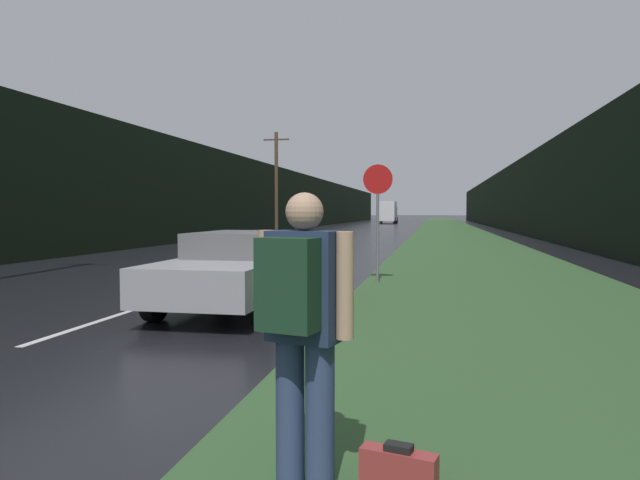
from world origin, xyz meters
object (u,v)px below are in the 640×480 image
(car_passing_near, at_px, (241,268))
(delivery_truck, at_px, (388,212))
(suitcase, at_px, (398,479))
(stop_sign, at_px, (378,210))
(hitchhiker_with_backpack, at_px, (302,322))

(car_passing_near, distance_m, delivery_truck, 73.72)
(suitcase, height_order, car_passing_near, car_passing_near)
(stop_sign, height_order, delivery_truck, delivery_truck)
(stop_sign, distance_m, car_passing_near, 4.38)
(stop_sign, bearing_deg, car_passing_near, -118.72)
(stop_sign, relative_size, delivery_truck, 0.38)
(hitchhiker_with_backpack, distance_m, suitcase, 1.03)
(car_passing_near, xyz_separation_m, delivery_truck, (-3.40, 73.64, 1.01))
(stop_sign, xyz_separation_m, hitchhiker_with_backpack, (0.55, -10.03, -0.69))
(stop_sign, relative_size, suitcase, 6.16)
(hitchhiker_with_backpack, distance_m, car_passing_near, 6.82)
(car_passing_near, height_order, delivery_truck, delivery_truck)
(suitcase, distance_m, delivery_truck, 80.30)
(hitchhiker_with_backpack, height_order, car_passing_near, hitchhiker_with_backpack)
(stop_sign, distance_m, hitchhiker_with_backpack, 10.07)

